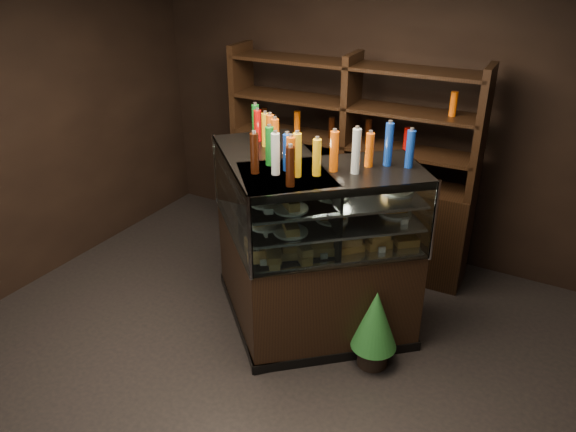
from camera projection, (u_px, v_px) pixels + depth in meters
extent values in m
plane|color=black|center=(246.00, 389.00, 3.99)|extent=(5.00, 5.00, 0.00)
cube|color=black|center=(387.00, 101.00, 5.27)|extent=(5.00, 0.02, 3.00)
cube|color=black|center=(329.00, 292.00, 4.34)|extent=(1.38, 1.33, 0.84)
cube|color=black|center=(327.00, 331.00, 4.51)|extent=(1.43, 1.37, 0.08)
cube|color=black|center=(333.00, 175.00, 3.90)|extent=(1.38, 1.33, 0.06)
cube|color=silver|center=(330.00, 244.00, 4.15)|extent=(1.31, 1.25, 0.02)
cube|color=silver|center=(331.00, 220.00, 4.06)|extent=(1.31, 1.25, 0.02)
cube|color=silver|center=(332.00, 198.00, 3.98)|extent=(1.31, 1.25, 0.02)
cube|color=white|center=(345.00, 230.00, 3.73)|extent=(0.97, 0.85, 0.59)
cylinder|color=silver|center=(434.00, 221.00, 3.86)|extent=(0.03, 0.03, 0.61)
cylinder|color=silver|center=(250.00, 239.00, 3.62)|extent=(0.03, 0.03, 0.61)
cube|color=black|center=(273.00, 274.00, 4.57)|extent=(1.37, 1.35, 0.84)
cube|color=black|center=(274.00, 312.00, 4.74)|extent=(1.41, 1.39, 0.08)
cube|color=black|center=(272.00, 162.00, 4.14)|extent=(1.37, 1.35, 0.06)
cube|color=silver|center=(272.00, 228.00, 4.38)|extent=(1.29, 1.28, 0.02)
cube|color=silver|center=(272.00, 205.00, 4.29)|extent=(1.29, 1.28, 0.02)
cube|color=silver|center=(272.00, 184.00, 4.22)|extent=(1.29, 1.28, 0.02)
cube|color=white|center=(229.00, 200.00, 4.17)|extent=(0.93, 0.89, 0.59)
cylinder|color=silver|center=(250.00, 239.00, 3.62)|extent=(0.03, 0.03, 0.61)
cylinder|color=silver|center=(216.00, 169.00, 4.72)|extent=(0.03, 0.03, 0.61)
cube|color=#C99148|center=(259.00, 249.00, 4.01)|extent=(0.19, 0.19, 0.06)
cube|color=#C99148|center=(289.00, 246.00, 4.04)|extent=(0.19, 0.19, 0.06)
cube|color=#C99148|center=(318.00, 243.00, 4.08)|extent=(0.19, 0.19, 0.06)
cube|color=#C99148|center=(346.00, 240.00, 4.12)|extent=(0.19, 0.19, 0.06)
cube|color=#C99148|center=(374.00, 237.00, 4.16)|extent=(0.19, 0.19, 0.06)
cube|color=#C99148|center=(401.00, 234.00, 4.20)|extent=(0.19, 0.19, 0.06)
cylinder|color=white|center=(265.00, 224.00, 3.96)|extent=(0.24, 0.24, 0.02)
cube|color=#C99148|center=(265.00, 220.00, 3.95)|extent=(0.18, 0.18, 0.05)
cylinder|color=white|center=(331.00, 218.00, 4.05)|extent=(0.24, 0.24, 0.02)
cube|color=#C99148|center=(332.00, 214.00, 4.04)|extent=(0.18, 0.18, 0.05)
cylinder|color=white|center=(395.00, 212.00, 4.14)|extent=(0.24, 0.24, 0.02)
cube|color=#C99148|center=(395.00, 208.00, 4.13)|extent=(0.18, 0.18, 0.05)
cylinder|color=white|center=(265.00, 202.00, 3.89)|extent=(0.24, 0.24, 0.02)
cube|color=#C99148|center=(265.00, 197.00, 3.87)|extent=(0.18, 0.18, 0.05)
cylinder|color=white|center=(332.00, 196.00, 3.98)|extent=(0.24, 0.24, 0.02)
cube|color=#C99148|center=(333.00, 191.00, 3.96)|extent=(0.18, 0.18, 0.05)
cylinder|color=white|center=(397.00, 190.00, 4.06)|extent=(0.24, 0.24, 0.02)
cube|color=#C99148|center=(397.00, 186.00, 4.05)|extent=(0.18, 0.18, 0.05)
cube|color=#C99148|center=(253.00, 197.00, 4.82)|extent=(0.19, 0.19, 0.06)
cube|color=#C99148|center=(259.00, 207.00, 4.63)|extent=(0.19, 0.19, 0.06)
cube|color=#C99148|center=(265.00, 218.00, 4.45)|extent=(0.19, 0.19, 0.06)
cube|color=#C99148|center=(272.00, 230.00, 4.26)|extent=(0.19, 0.19, 0.06)
cube|color=#C99148|center=(280.00, 243.00, 4.08)|extent=(0.19, 0.19, 0.06)
cube|color=#C99148|center=(288.00, 258.00, 3.90)|extent=(0.19, 0.19, 0.06)
cylinder|color=white|center=(257.00, 179.00, 4.70)|extent=(0.24, 0.24, 0.02)
cube|color=#C99148|center=(257.00, 176.00, 4.69)|extent=(0.18, 0.18, 0.05)
cylinder|color=white|center=(272.00, 203.00, 4.29)|extent=(0.24, 0.24, 0.02)
cube|color=#C99148|center=(272.00, 199.00, 4.27)|extent=(0.18, 0.18, 0.05)
cylinder|color=white|center=(290.00, 231.00, 3.87)|extent=(0.24, 0.24, 0.02)
cube|color=#C99148|center=(291.00, 227.00, 3.85)|extent=(0.18, 0.18, 0.05)
cylinder|color=white|center=(257.00, 159.00, 4.63)|extent=(0.24, 0.24, 0.02)
cube|color=#C99148|center=(256.00, 156.00, 4.61)|extent=(0.18, 0.18, 0.05)
cylinder|color=white|center=(272.00, 181.00, 4.21)|extent=(0.24, 0.24, 0.02)
cube|color=#C99148|center=(272.00, 177.00, 4.19)|extent=(0.18, 0.18, 0.05)
cylinder|color=white|center=(291.00, 208.00, 3.79)|extent=(0.24, 0.24, 0.02)
cube|color=#C99148|center=(291.00, 204.00, 3.78)|extent=(0.18, 0.18, 0.05)
cylinder|color=#0F38B2|center=(256.00, 157.00, 3.73)|extent=(0.06, 0.06, 0.28)
cylinder|color=silver|center=(256.00, 136.00, 3.66)|extent=(0.03, 0.03, 0.02)
cylinder|color=#B20C0A|center=(276.00, 156.00, 3.75)|extent=(0.06, 0.06, 0.28)
cylinder|color=silver|center=(276.00, 135.00, 3.69)|extent=(0.03, 0.03, 0.02)
cylinder|color=silver|center=(296.00, 155.00, 3.78)|extent=(0.06, 0.06, 0.28)
cylinder|color=silver|center=(296.00, 133.00, 3.71)|extent=(0.03, 0.03, 0.02)
cylinder|color=yellow|center=(315.00, 153.00, 3.80)|extent=(0.06, 0.06, 0.28)
cylinder|color=silver|center=(315.00, 132.00, 3.74)|extent=(0.03, 0.03, 0.02)
cylinder|color=#D8590A|center=(334.00, 152.00, 3.83)|extent=(0.06, 0.06, 0.28)
cylinder|color=silver|center=(335.00, 131.00, 3.76)|extent=(0.03, 0.03, 0.02)
cylinder|color=#147223|center=(353.00, 150.00, 3.85)|extent=(0.06, 0.06, 0.28)
cylinder|color=silver|center=(354.00, 129.00, 3.79)|extent=(0.03, 0.03, 0.02)
cylinder|color=black|center=(371.00, 149.00, 3.88)|extent=(0.06, 0.06, 0.28)
cylinder|color=silver|center=(373.00, 128.00, 3.81)|extent=(0.03, 0.03, 0.02)
cylinder|color=#0F38B2|center=(390.00, 148.00, 3.90)|extent=(0.06, 0.06, 0.28)
cylinder|color=silver|center=(392.00, 127.00, 3.84)|extent=(0.03, 0.03, 0.02)
cylinder|color=#B20C0A|center=(408.00, 146.00, 3.93)|extent=(0.06, 0.06, 0.28)
cylinder|color=silver|center=(410.00, 126.00, 3.86)|extent=(0.03, 0.03, 0.02)
cylinder|color=#0F38B2|center=(254.00, 119.00, 4.52)|extent=(0.06, 0.06, 0.28)
cylinder|color=silver|center=(253.00, 101.00, 4.46)|extent=(0.03, 0.03, 0.02)
cylinder|color=#B20C0A|center=(258.00, 124.00, 4.41)|extent=(0.06, 0.06, 0.28)
cylinder|color=silver|center=(258.00, 105.00, 4.34)|extent=(0.03, 0.03, 0.02)
cylinder|color=silver|center=(262.00, 129.00, 4.29)|extent=(0.06, 0.06, 0.28)
cylinder|color=silver|center=(262.00, 110.00, 4.23)|extent=(0.03, 0.03, 0.02)
cylinder|color=yellow|center=(267.00, 134.00, 4.18)|extent=(0.06, 0.06, 0.28)
cylinder|color=silver|center=(266.00, 114.00, 4.11)|extent=(0.03, 0.03, 0.02)
cylinder|color=#D8590A|center=(271.00, 140.00, 4.06)|extent=(0.06, 0.06, 0.28)
cylinder|color=silver|center=(271.00, 119.00, 4.00)|extent=(0.03, 0.03, 0.02)
cylinder|color=#147223|center=(276.00, 145.00, 3.95)|extent=(0.06, 0.06, 0.28)
cylinder|color=silver|center=(276.00, 125.00, 3.88)|extent=(0.03, 0.03, 0.02)
cylinder|color=black|center=(281.00, 152.00, 3.83)|extent=(0.06, 0.06, 0.28)
cylinder|color=silver|center=(281.00, 131.00, 3.76)|extent=(0.03, 0.03, 0.02)
cylinder|color=#0F38B2|center=(287.00, 158.00, 3.72)|extent=(0.06, 0.06, 0.28)
cylinder|color=silver|center=(287.00, 137.00, 3.65)|extent=(0.03, 0.03, 0.02)
cylinder|color=#B20C0A|center=(293.00, 165.00, 3.60)|extent=(0.06, 0.06, 0.28)
cylinder|color=silver|center=(293.00, 143.00, 3.53)|extent=(0.03, 0.03, 0.02)
cylinder|color=black|center=(372.00, 354.00, 4.19)|extent=(0.23, 0.23, 0.17)
cone|color=#195A22|center=(375.00, 319.00, 4.05)|extent=(0.34, 0.34, 0.47)
cone|color=#195A22|center=(377.00, 302.00, 3.98)|extent=(0.26, 0.26, 0.33)
cube|color=black|center=(345.00, 216.00, 5.46)|extent=(2.34, 0.52, 0.90)
cube|color=black|center=(242.00, 101.00, 5.48)|extent=(0.08, 0.38, 1.10)
cube|color=black|center=(350.00, 116.00, 5.02)|extent=(0.08, 0.38, 1.10)
cube|color=black|center=(481.00, 134.00, 4.56)|extent=(0.08, 0.38, 1.10)
cube|color=black|center=(349.00, 142.00, 5.13)|extent=(2.30, 0.48, 0.03)
cube|color=black|center=(351.00, 105.00, 4.97)|extent=(2.30, 0.48, 0.03)
cube|color=black|center=(353.00, 65.00, 4.82)|extent=(2.30, 0.48, 0.03)
cylinder|color=#0F38B2|center=(264.00, 117.00, 5.43)|extent=(0.06, 0.06, 0.22)
cylinder|color=#B20C0A|center=(297.00, 121.00, 5.29)|extent=(0.06, 0.06, 0.22)
cylinder|color=silver|center=(332.00, 127.00, 5.15)|extent=(0.06, 0.06, 0.22)
cylinder|color=yellow|center=(368.00, 132.00, 5.00)|extent=(0.06, 0.06, 0.22)
cylinder|color=#D8590A|center=(407.00, 138.00, 4.86)|extent=(0.06, 0.06, 0.22)
cylinder|color=#147223|center=(448.00, 144.00, 4.72)|extent=(0.06, 0.06, 0.22)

